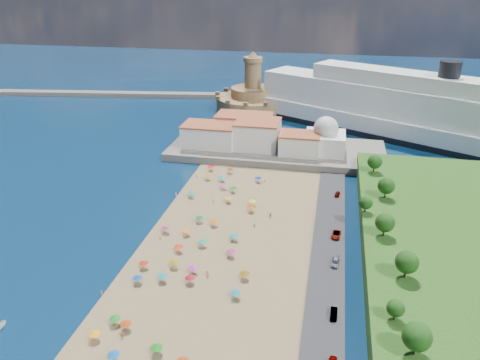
# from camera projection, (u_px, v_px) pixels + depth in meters

# --- Properties ---
(ground) EXTENTS (700.00, 700.00, 0.00)m
(ground) POSITION_uv_depth(u_px,v_px,m) (209.00, 238.00, 135.47)
(ground) COLOR #071938
(ground) RESTS_ON ground
(terrace) EXTENTS (90.00, 36.00, 3.00)m
(terrace) POSITION_uv_depth(u_px,v_px,m) (276.00, 150.00, 198.42)
(terrace) COLOR #59544C
(terrace) RESTS_ON ground
(jetty) EXTENTS (18.00, 70.00, 2.40)m
(jetty) POSITION_uv_depth(u_px,v_px,m) (242.00, 124.00, 233.93)
(jetty) COLOR #59544C
(jetty) RESTS_ON ground
(breakwater) EXTENTS (199.03, 34.77, 2.60)m
(breakwater) POSITION_uv_depth(u_px,v_px,m) (103.00, 94.00, 292.17)
(breakwater) COLOR #59544C
(breakwater) RESTS_ON ground
(waterfront_buildings) EXTENTS (57.00, 29.00, 11.00)m
(waterfront_buildings) POSITION_uv_depth(u_px,v_px,m) (247.00, 134.00, 198.81)
(waterfront_buildings) COLOR silver
(waterfront_buildings) RESTS_ON terrace
(domed_building) EXTENTS (16.00, 16.00, 15.00)m
(domed_building) POSITION_uv_depth(u_px,v_px,m) (325.00, 138.00, 189.94)
(domed_building) COLOR silver
(domed_building) RESTS_ON terrace
(fortress) EXTENTS (40.00, 40.00, 32.40)m
(fortress) POSITION_uv_depth(u_px,v_px,m) (253.00, 99.00, 258.59)
(fortress) COLOR #96784B
(fortress) RESTS_ON ground
(cruise_ship) EXTENTS (160.66, 100.86, 36.86)m
(cruise_ship) POSITION_uv_depth(u_px,v_px,m) (392.00, 112.00, 218.14)
(cruise_ship) COLOR black
(cruise_ship) RESTS_ON ground
(beach_parasols) EXTENTS (30.61, 114.89, 2.20)m
(beach_parasols) POSITION_uv_depth(u_px,v_px,m) (191.00, 251.00, 125.37)
(beach_parasols) COLOR gray
(beach_parasols) RESTS_ON beach
(beachgoers) EXTENTS (34.82, 95.00, 1.89)m
(beachgoers) POSITION_uv_depth(u_px,v_px,m) (201.00, 235.00, 134.83)
(beachgoers) COLOR tan
(beachgoers) RESTS_ON beach
(parked_cars) EXTENTS (2.96, 81.71, 1.42)m
(parked_cars) POSITION_uv_depth(u_px,v_px,m) (335.00, 261.00, 122.20)
(parked_cars) COLOR gray
(parked_cars) RESTS_ON promenade
(hillside_trees) EXTENTS (12.74, 108.06, 6.93)m
(hillside_trees) POSITION_uv_depth(u_px,v_px,m) (389.00, 237.00, 117.10)
(hillside_trees) COLOR #382314
(hillside_trees) RESTS_ON hillside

